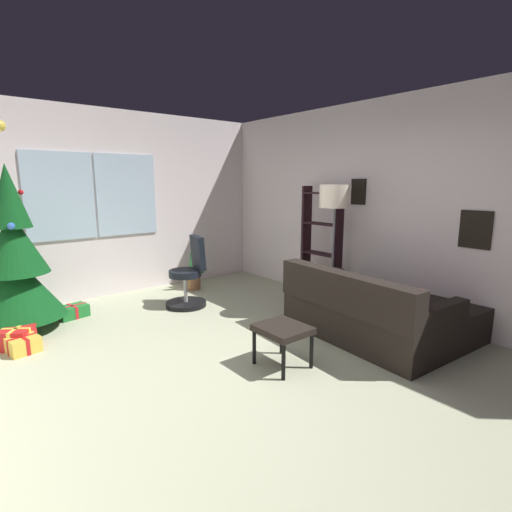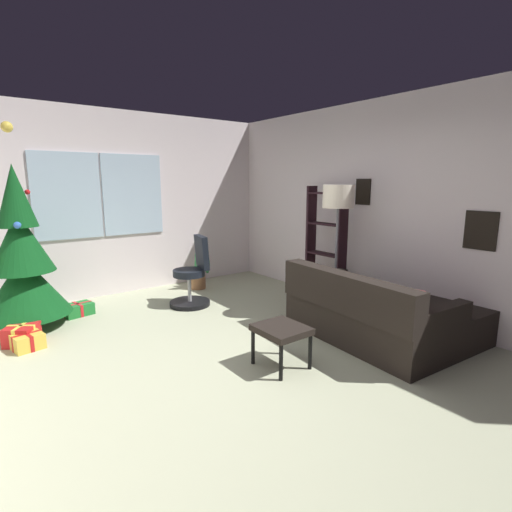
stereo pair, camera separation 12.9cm
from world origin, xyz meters
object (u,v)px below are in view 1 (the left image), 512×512
Objects in this scene: gift_box_green at (73,311)px; potted_plant at (194,274)px; gift_box_red at (17,338)px; footstool at (283,332)px; office_chair at (189,279)px; gift_box_gold at (23,344)px; holiday_tree at (16,264)px; floor_lamp at (335,205)px; couch at (377,315)px; bookshelf at (322,249)px.

potted_plant is (1.90, 0.20, 0.17)m from gift_box_green.
gift_box_red reaches higher than gift_box_green.
office_chair is at bearing 83.82° from footstool.
footstool is 2.66m from gift_box_gold.
office_chair reaches higher than footstool.
potted_plant is at bearing 7.12° from holiday_tree.
floor_lamp is 2.63m from potted_plant.
floor_lamp is at bearing 23.92° from footstool.
couch is 4.09m from holiday_tree.
floor_lamp is at bearing -20.55° from gift_box_gold.
gift_box_red is 3.91m from bookshelf.
footstool is 3.14m from holiday_tree.
bookshelf is 0.99× the size of floor_lamp.
bookshelf is at bearing -25.76° from gift_box_green.
gift_box_gold is 3.79m from floor_lamp.
floor_lamp reaches higher than gift_box_green.
couch is 1.44m from floor_lamp.
floor_lamp is at bearing -37.45° from gift_box_green.
floor_lamp reaches higher than footstool.
potted_plant is (2.58, 0.98, 0.16)m from gift_box_gold.
potted_plant is at bearing 124.49° from bookshelf.
holiday_tree reaches higher than footstool.
bookshelf is (3.76, -0.86, 0.64)m from gift_box_red.
office_chair reaches higher than potted_plant.
footstool reaches higher than gift_box_green.
gift_box_red is at bearing 144.12° from couch.
couch is at bearing -34.00° from gift_box_gold.
office_chair is 1.48× the size of potted_plant.
bookshelf is (3.73, -0.69, 0.67)m from gift_box_gold.
gift_box_red reaches higher than gift_box_gold.
footstool is 0.28× the size of floor_lamp.
gift_box_red is at bearing 157.09° from floor_lamp.
gift_box_red is 3.87m from floor_lamp.
gift_box_gold is (-1.85, 1.90, -0.26)m from footstool.
floor_lamp is at bearing -22.91° from gift_box_red.
bookshelf reaches higher than footstool.
gift_box_gold is at bearing 134.24° from footstool.
gift_box_green is (-2.41, 2.86, -0.20)m from couch.
potted_plant is (-1.15, 1.68, -0.50)m from bookshelf.
bookshelf is 0.97m from floor_lamp.
gift_box_gold is at bearing -172.92° from office_chair.
couch is at bearing -114.88° from bookshelf.
floor_lamp reaches higher than office_chair.
office_chair is 0.89m from potted_plant.
office_chair is (2.08, 0.26, 0.30)m from gift_box_gold.
holiday_tree is 0.92m from gift_box_green.
floor_lamp is (0.23, 0.84, 1.15)m from couch.
bookshelf is at bearing 65.12° from couch.
gift_box_red is 0.93m from gift_box_green.
footstool is at bearing -104.23° from potted_plant.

